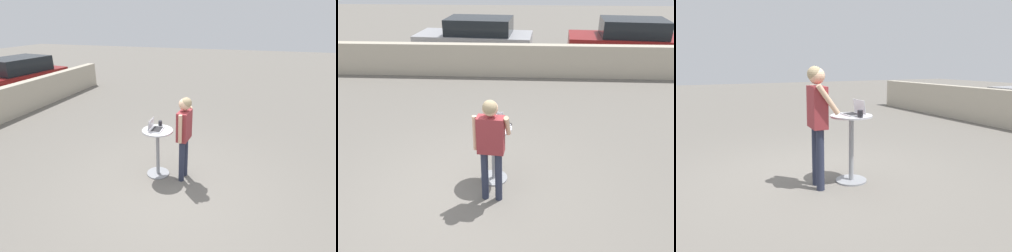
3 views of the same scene
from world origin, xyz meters
TOP-DOWN VIEW (x-y plane):
  - ground_plane at (0.00, 0.00)m, footprint 50.00×50.00m
  - pavement_kerb at (0.00, 6.08)m, footprint 14.07×0.35m
  - cafe_table at (0.35, 0.40)m, footprint 0.61×0.61m
  - laptop at (0.35, 0.45)m, footprint 0.32×0.26m
  - coffee_mug at (0.58, 0.42)m, footprint 0.11×0.08m
  - standing_person at (0.36, -0.13)m, footprint 0.55×0.35m
  - parked_car_near_street at (-0.96, 8.01)m, footprint 4.35×2.15m
  - parked_car_further_down at (4.62, 8.17)m, footprint 4.29×2.30m

SIDE VIEW (x-z plane):
  - ground_plane at x=0.00m, z-range 0.00..0.00m
  - pavement_kerb at x=0.00m, z-range 0.00..1.02m
  - cafe_table at x=0.35m, z-range 0.10..1.09m
  - parked_car_further_down at x=4.62m, z-range 0.01..1.52m
  - parked_car_near_street at x=-0.96m, z-range 0.03..1.56m
  - laptop at x=0.35m, z-range 0.93..1.15m
  - coffee_mug at x=0.58m, z-range 0.99..1.10m
  - standing_person at x=0.36m, z-range 0.23..1.92m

